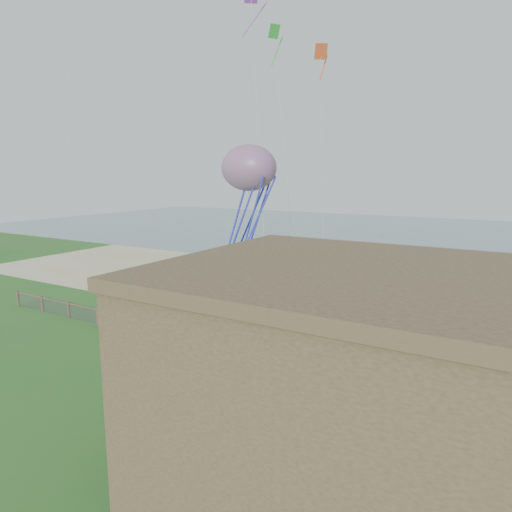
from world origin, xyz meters
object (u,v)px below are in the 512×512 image
Objects in this scene: chainlink_fence at (204,342)px; picnic_table at (318,381)px; motel at (412,401)px; octopus_kite at (249,197)px.

picnic_table is (7.53, -1.00, -0.18)m from chainlink_fence.
chainlink_fence is 2.41× the size of motel.
picnic_table is at bearing -7.56° from chainlink_fence.
motel is 21.62m from octopus_kite.
picnic_table is 0.22× the size of octopus_kite.
motel is at bearing -59.66° from picnic_table.
chainlink_fence is 11.40m from octopus_kite.
octopus_kite is (-9.31, 8.95, 8.16)m from picnic_table.
motel reaches higher than chainlink_fence.
motel is at bearing -28.30° from chainlink_fence.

